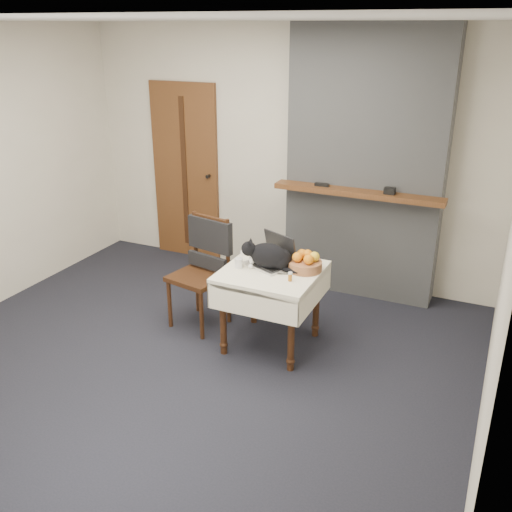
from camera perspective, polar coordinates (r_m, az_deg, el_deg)
The scene contains 12 objects.
ground at distance 4.86m, azimuth -6.44°, elevation -9.91°, with size 4.50×4.50×0.00m, color black.
room_shell at distance 4.60m, azimuth -4.39°, elevation 12.01°, with size 4.52×4.01×2.61m.
door at distance 6.62m, azimuth -7.05°, elevation 8.29°, with size 0.82×0.10×2.00m.
chimney at distance 5.64m, azimuth 10.87°, elevation 8.74°, with size 1.62×0.48×2.60m.
side_table at distance 4.72m, azimuth 1.55°, elevation -2.65°, with size 0.78×0.78×0.70m.
laptop at distance 4.76m, azimuth 1.70°, elevation -0.14°, with size 0.44×0.42×0.26m.
cat at distance 4.67m, azimuth 1.39°, elevation -0.03°, with size 0.52×0.27×0.25m.
cream_jar at distance 4.71m, azimuth -1.72°, elevation -0.70°, with size 0.07×0.07×0.08m, color silver.
pill_bottle at distance 4.47m, azimuth 3.43°, elevation -2.06°, with size 0.04×0.04×0.07m.
fruit_basket at distance 4.67m, azimuth 4.95°, elevation -0.68°, with size 0.28×0.28×0.16m.
desk_clutter at distance 4.65m, azimuth 3.74°, elevation -1.53°, with size 0.13×0.02×0.01m, color black.
chair at distance 5.12m, azimuth -5.11°, elevation -0.04°, with size 0.53×0.52×1.00m.
Camera 1 is at (2.19, -3.49, 2.57)m, focal length 40.00 mm.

